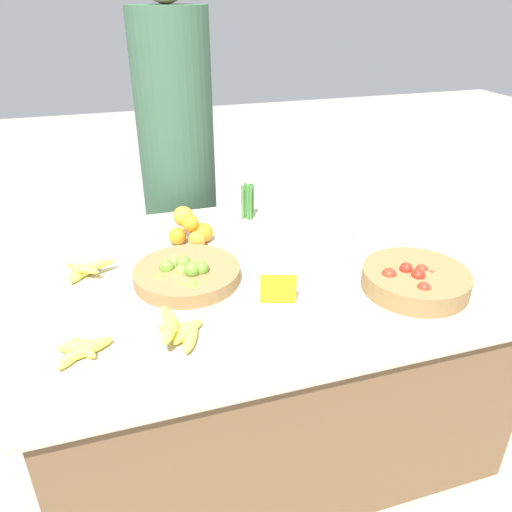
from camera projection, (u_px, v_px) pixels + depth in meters
The scene contains 12 objects.
ground_plane at pixel (256, 406), 2.06m from camera, with size 12.00×12.00×0.00m, color #A39E93.
market_table at pixel (256, 342), 1.90m from camera, with size 1.50×1.19×0.65m.
lime_bowl at pixel (186, 274), 1.66m from camera, with size 0.35×0.35×0.09m.
tomato_basket at pixel (416, 280), 1.61m from camera, with size 0.34×0.34×0.09m.
orange_pile at pixel (193, 230), 1.91m from camera, with size 0.17×0.16×0.13m.
metal_bowl at pixel (306, 227), 1.97m from camera, with size 0.40×0.40×0.07m.
price_sign at pixel (279, 289), 1.54m from camera, with size 0.11×0.04×0.10m.
veg_bundle at pixel (248, 202), 2.11m from camera, with size 0.06×0.05×0.15m.
banana_bunch_back_center at pixel (179, 329), 1.39m from camera, with size 0.15×0.20×0.06m.
banana_bunch_front_right at pixel (87, 270), 1.70m from camera, with size 0.18×0.15×0.05m.
banana_bunch_front_center at pixel (82, 349), 1.33m from camera, with size 0.16×0.14×0.04m.
vendor_person at pixel (178, 165), 2.42m from camera, with size 0.36×0.36×1.66m.
Camera 1 is at (-0.46, -1.46, 1.51)m, focal length 35.00 mm.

